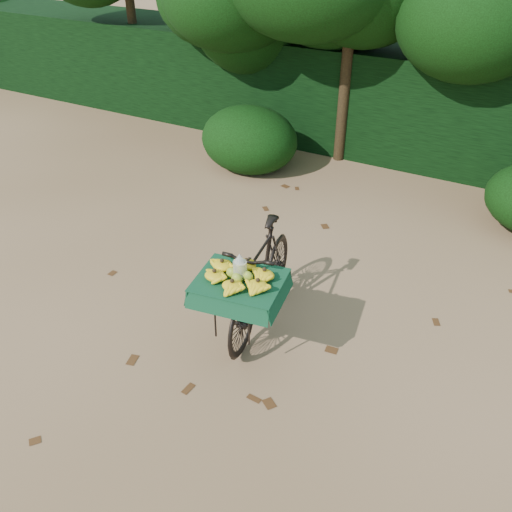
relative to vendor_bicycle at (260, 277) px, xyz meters
The scene contains 6 objects.
ground 1.35m from the vendor_bicycle, 43.05° to the right, with size 80.00×80.00×0.00m, color #A97D5A.
vendor_bicycle is the anchor object (origin of this frame).
hedge_backdrop 5.55m from the vendor_bicycle, 80.73° to the left, with size 26.00×1.80×1.80m, color black.
tree_row 4.89m from the vendor_bicycle, 87.03° to the left, with size 14.50×2.00×4.00m, color black, non-canonical shape.
bush_clumps 3.74m from the vendor_bicycle, 68.12° to the left, with size 8.80×1.70×0.90m, color black, non-canonical shape.
leaf_litter 1.07m from the vendor_bicycle, 11.61° to the right, with size 7.00×7.30×0.01m, color #4A2A13, non-canonical shape.
Camera 1 is at (1.29, -3.19, 3.84)m, focal length 38.00 mm.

